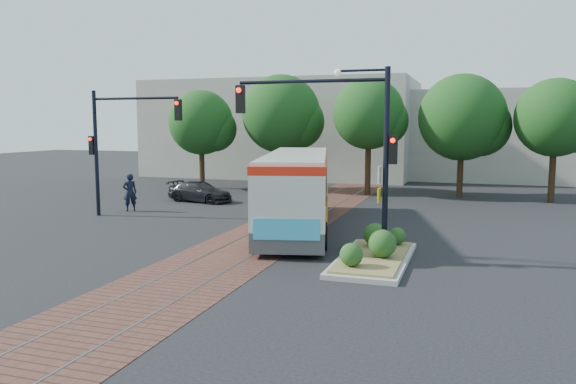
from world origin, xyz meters
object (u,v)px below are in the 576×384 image
city_bus (297,186)px  traffic_island (375,251)px  parked_car (200,192)px  signal_pole_left (116,136)px  signal_pole_main (348,132)px  officer (130,192)px

city_bus → traffic_island: size_ratio=2.34×
parked_car → signal_pole_left: bearing=177.6°
signal_pole_main → officer: (-12.68, 6.47, -3.20)m
city_bus → parked_car: 9.74m
city_bus → traffic_island: bearing=-63.8°
city_bus → signal_pole_left: size_ratio=2.03×
signal_pole_main → parked_car: signal_pole_main is taller
traffic_island → officer: officer is taller
signal_pole_main → signal_pole_left: bearing=158.6°
traffic_island → officer: size_ratio=2.71×
traffic_island → signal_pole_left: bearing=159.6°
signal_pole_left → officer: 3.38m
city_bus → officer: bearing=156.0°
traffic_island → signal_pole_main: (-0.96, 0.09, 3.83)m
parked_car → traffic_island: bearing=-122.2°
traffic_island → officer: bearing=154.3°
city_bus → signal_pole_left: bearing=166.0°
officer → parked_car: 4.63m
traffic_island → signal_pole_main: 3.95m
traffic_island → signal_pole_left: signal_pole_left is taller
signal_pole_main → traffic_island: bearing=-5.4°
traffic_island → signal_pole_main: bearing=174.6°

